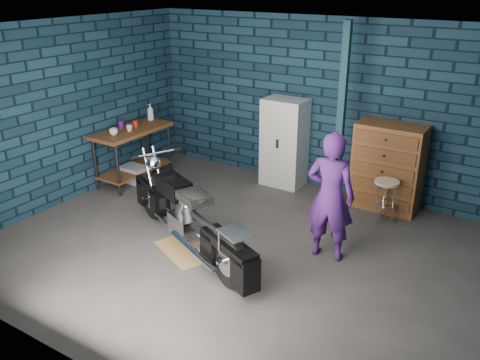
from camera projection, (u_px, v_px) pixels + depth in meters
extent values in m
plane|color=#454341|center=(235.00, 248.00, 6.52)|extent=(6.00, 6.00, 0.00)
cube|color=#0E212F|center=(321.00, 105.00, 7.96)|extent=(6.00, 0.02, 2.70)
cube|color=#0E212F|center=(65.00, 113.00, 7.50)|extent=(0.02, 5.00, 2.70)
cube|color=silver|center=(234.00, 30.00, 5.50)|extent=(6.00, 5.00, 0.02)
cube|color=#13313C|center=(341.00, 118.00, 7.26)|extent=(0.10, 0.10, 2.70)
cube|color=brown|center=(134.00, 155.00, 8.48)|extent=(0.60, 1.40, 0.91)
cube|color=olive|center=(189.00, 249.00, 6.49)|extent=(1.02, 0.92, 0.01)
imported|color=#471C6B|center=(330.00, 197.00, 6.05)|extent=(0.63, 0.46, 1.61)
cube|color=#93959B|center=(134.00, 174.00, 8.55)|extent=(0.44, 0.31, 0.27)
cube|color=silver|center=(284.00, 143.00, 8.23)|extent=(0.67, 0.48, 1.44)
cube|color=brown|center=(388.00, 167.00, 7.41)|extent=(0.97, 0.54, 1.29)
imported|color=beige|center=(114.00, 132.00, 7.97)|extent=(0.14, 0.14, 0.10)
imported|color=beige|center=(129.00, 128.00, 8.16)|extent=(0.13, 0.13, 0.10)
cylinder|color=#551967|center=(121.00, 124.00, 8.32)|extent=(0.10, 0.10, 0.12)
cylinder|color=#A22115|center=(135.00, 124.00, 8.36)|extent=(0.11, 0.11, 0.12)
imported|color=#93959B|center=(150.00, 112.00, 8.74)|extent=(0.11, 0.11, 0.28)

